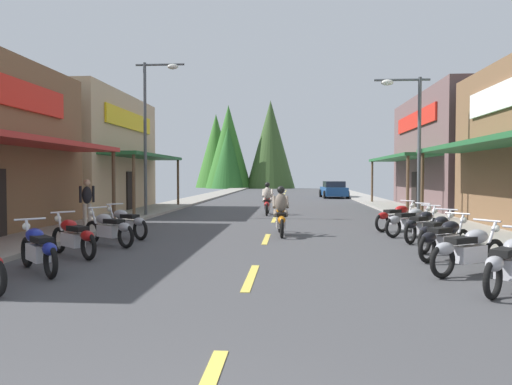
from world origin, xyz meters
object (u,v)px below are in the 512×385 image
Objects in this scene: motorcycle_parked_right_6 at (397,217)px; motorcycle_parked_left_3 at (109,228)px; rider_cruising_trailing at (267,201)px; motorcycle_parked_right_4 at (422,225)px; motorcycle_parked_left_4 at (125,222)px; pedestrian_browsing at (87,200)px; parked_car_curbside at (334,190)px; streetlamp_left at (152,118)px; motorcycle_parked_left_2 at (73,236)px; motorcycle_parked_right_3 at (437,231)px; motorcycle_parked_right_5 at (410,221)px; streetlamp_right at (410,127)px; motorcycle_parked_left_1 at (38,248)px; rider_cruising_lead at (281,215)px; motorcycle_parked_right_0 at (510,262)px; motorcycle_parked_right_1 at (469,249)px; motorcycle_parked_right_2 at (445,238)px.

motorcycle_parked_right_6 is 0.97× the size of motorcycle_parked_left_3.
rider_cruising_trailing is (3.74, 10.76, 0.17)m from motorcycle_parked_left_3.
motorcycle_parked_right_4 and motorcycle_parked_left_4 have the same top height.
pedestrian_browsing reaches higher than motorcycle_parked_right_6.
pedestrian_browsing is at bearing 152.84° from parked_car_curbside.
motorcycle_parked_left_2 is at bearing -83.58° from streetlamp_left.
pedestrian_browsing reaches higher than motorcycle_parked_right_3.
motorcycle_parked_right_4 is 1.24m from motorcycle_parked_right_5.
motorcycle_parked_left_2 is 13.15m from rider_cruising_trailing.
streetlamp_right is 13.85m from motorcycle_parked_left_2.
parked_car_curbside is at bearing -58.86° from motorcycle_parked_left_1.
rider_cruising_lead reaches higher than motorcycle_parked_left_3.
motorcycle_parked_right_0 is at bearing -141.65° from motorcycle_parked_right_4.
motorcycle_parked_right_1 is 3.02m from motorcycle_parked_right_3.
motorcycle_parked_right_0 is 0.98× the size of motorcycle_parked_left_2.
motorcycle_parked_left_3 is 4.87m from pedestrian_browsing.
motorcycle_parked_right_2 is 5.66m from rider_cruising_lead.
streetlamp_left reaches higher than motorcycle_parked_left_3.
motorcycle_parked_left_2 is (-8.78, -4.48, 0.00)m from motorcycle_parked_right_5.
motorcycle_parked_right_2 is at bearing -138.56° from motorcycle_parked_left_2.
motorcycle_parked_left_3 is 1.01× the size of motorcycle_parked_left_4.
motorcycle_parked_right_4 is 10.08m from motorcycle_parked_left_1.
motorcycle_parked_right_4 is at bearing -103.54° from motorcycle_parked_left_1.
streetlamp_right is at bearing 31.43° from motorcycle_parked_right_3.
motorcycle_parked_right_0 is 33.43m from parked_car_curbside.
motorcycle_parked_right_2 is 0.95× the size of motorcycle_parked_right_4.
motorcycle_parked_left_3 is at bearing -81.21° from streetlamp_left.
motorcycle_parked_right_5 is at bearing -97.74° from motorcycle_parked_left_1.
streetlamp_left is 3.75× the size of motorcycle_parked_right_5.
motorcycle_parked_right_3 is at bearing 176.92° from parked_car_curbside.
motorcycle_parked_left_3 is (-8.47, 4.63, 0.00)m from motorcycle_parked_right_0.
motorcycle_parked_left_1 is (-8.48, 0.94, 0.00)m from motorcycle_parked_right_0.
motorcycle_parked_left_4 is at bearing 99.24° from rider_cruising_lead.
motorcycle_parked_left_3 is 1.04× the size of pedestrian_browsing.
pedestrian_browsing is (-2.41, 4.20, 0.54)m from motorcycle_parked_left_3.
motorcycle_parked_left_2 is (-8.69, -6.01, 0.00)m from motorcycle_parked_right_6.
streetlamp_right is 3.41× the size of motorcycle_parked_right_3.
parked_car_curbside reaches higher than motorcycle_parked_left_1.
rider_cruising_trailing reaches higher than motorcycle_parked_right_4.
motorcycle_parked_right_4 is (0.18, 6.09, 0.00)m from motorcycle_parked_right_0.
streetlamp_left reaches higher than rider_cruising_trailing.
rider_cruising_trailing is 9.00m from pedestrian_browsing.
motorcycle_parked_right_3 is at bearing 37.79° from motorcycle_parked_right_2.
rider_cruising_lead is at bearing 89.13° from motorcycle_parked_right_1.
parked_car_curbside is at bearing 93.31° from streetlamp_right.
motorcycle_parked_right_1 and motorcycle_parked_left_3 have the same top height.
motorcycle_parked_right_0 is at bearing -54.02° from streetlamp_left.
streetlamp_right is 15.06m from motorcycle_parked_left_1.
pedestrian_browsing is (-2.40, 7.90, 0.54)m from motorcycle_parked_left_1.
motorcycle_parked_right_0 is 0.95× the size of pedestrian_browsing.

